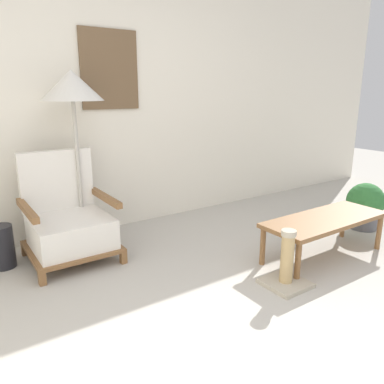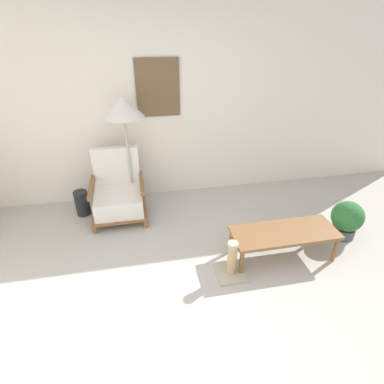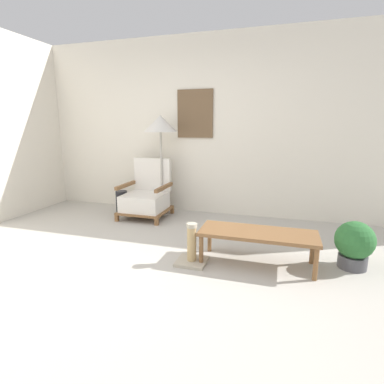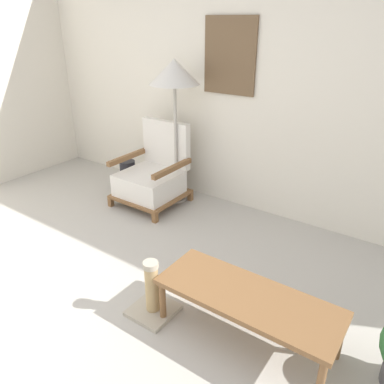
{
  "view_description": "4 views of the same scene",
  "coord_description": "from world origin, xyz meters",
  "px_view_note": "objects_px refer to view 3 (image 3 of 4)",
  "views": [
    {
      "loc": [
        -1.53,
        -1.11,
        1.36
      ],
      "look_at": [
        0.15,
        1.36,
        0.55
      ],
      "focal_mm": 35.0,
      "sensor_mm": 36.0,
      "label": 1
    },
    {
      "loc": [
        -0.43,
        -1.63,
        2.32
      ],
      "look_at": [
        0.15,
        1.36,
        0.55
      ],
      "focal_mm": 28.0,
      "sensor_mm": 36.0,
      "label": 2
    },
    {
      "loc": [
        1.22,
        -2.18,
        1.36
      ],
      "look_at": [
        0.15,
        1.36,
        0.55
      ],
      "focal_mm": 28.0,
      "sensor_mm": 36.0,
      "label": 3
    },
    {
      "loc": [
        1.79,
        -0.99,
        1.88
      ],
      "look_at": [
        0.15,
        1.36,
        0.55
      ],
      "focal_mm": 35.0,
      "sensor_mm": 36.0,
      "label": 4
    }
  ],
  "objects_px": {
    "armchair": "(146,197)",
    "scratching_post": "(192,250)",
    "floor_lamp": "(160,126)",
    "coffee_table": "(258,235)",
    "vase": "(122,201)",
    "potted_plant": "(354,243)"
  },
  "relations": [
    {
      "from": "coffee_table",
      "to": "potted_plant",
      "type": "distance_m",
      "value": 0.93
    },
    {
      "from": "coffee_table",
      "to": "potted_plant",
      "type": "xyz_separation_m",
      "value": [
        0.91,
        0.2,
        -0.06
      ]
    },
    {
      "from": "vase",
      "to": "potted_plant",
      "type": "distance_m",
      "value": 3.36
    },
    {
      "from": "coffee_table",
      "to": "vase",
      "type": "relative_size",
      "value": 3.31
    },
    {
      "from": "potted_plant",
      "to": "floor_lamp",
      "type": "bearing_deg",
      "value": 154.78
    },
    {
      "from": "vase",
      "to": "potted_plant",
      "type": "xyz_separation_m",
      "value": [
        3.18,
        -1.1,
        0.08
      ]
    },
    {
      "from": "armchair",
      "to": "floor_lamp",
      "type": "distance_m",
      "value": 1.08
    },
    {
      "from": "armchair",
      "to": "floor_lamp",
      "type": "relative_size",
      "value": 0.57
    },
    {
      "from": "coffee_table",
      "to": "scratching_post",
      "type": "relative_size",
      "value": 2.71
    },
    {
      "from": "armchair",
      "to": "coffee_table",
      "type": "height_order",
      "value": "armchair"
    },
    {
      "from": "floor_lamp",
      "to": "coffee_table",
      "type": "bearing_deg",
      "value": -40.81
    },
    {
      "from": "vase",
      "to": "potted_plant",
      "type": "bearing_deg",
      "value": -19.14
    },
    {
      "from": "floor_lamp",
      "to": "vase",
      "type": "height_order",
      "value": "floor_lamp"
    },
    {
      "from": "armchair",
      "to": "scratching_post",
      "type": "xyz_separation_m",
      "value": [
        1.13,
        -1.35,
        -0.17
      ]
    },
    {
      "from": "armchair",
      "to": "scratching_post",
      "type": "distance_m",
      "value": 1.77
    },
    {
      "from": "floor_lamp",
      "to": "armchair",
      "type": "bearing_deg",
      "value": -132.68
    },
    {
      "from": "floor_lamp",
      "to": "scratching_post",
      "type": "distance_m",
      "value": 2.19
    },
    {
      "from": "armchair",
      "to": "potted_plant",
      "type": "relative_size",
      "value": 1.86
    },
    {
      "from": "scratching_post",
      "to": "armchair",
      "type": "bearing_deg",
      "value": 130.09
    },
    {
      "from": "armchair",
      "to": "vase",
      "type": "height_order",
      "value": "armchair"
    },
    {
      "from": "floor_lamp",
      "to": "potted_plant",
      "type": "bearing_deg",
      "value": -25.22
    },
    {
      "from": "armchair",
      "to": "coffee_table",
      "type": "distance_m",
      "value": 2.13
    }
  ]
}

